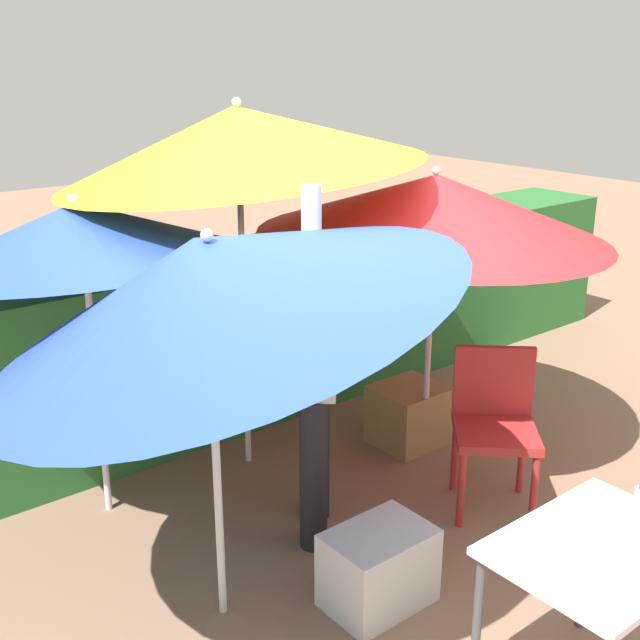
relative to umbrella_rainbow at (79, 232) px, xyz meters
name	(u,v)px	position (x,y,z in m)	size (l,w,h in m)	color
ground_plane	(355,528)	(0.96, -1.00, -1.58)	(24.00, 24.00, 0.00)	#937056
hedge_row	(196,344)	(0.96, 0.62, -0.99)	(8.00, 0.70, 1.17)	#2D7033
umbrella_rainbow	(79,232)	(0.00, 0.00, 0.00)	(1.69, 1.71, 1.81)	silver
umbrella_orange	(435,206)	(1.86, -0.64, 0.01)	(2.06, 2.06, 1.81)	silver
umbrella_yellow	(238,140)	(0.92, -0.04, 0.39)	(2.07, 2.06, 2.29)	silver
umbrella_navy	(208,280)	(0.03, -1.17, 0.01)	(2.08, 2.02, 2.13)	silver
person_vendor	(315,368)	(0.79, -0.88, -0.64)	(0.43, 0.47, 1.88)	black
chair_plastic	(494,420)	(1.73, -1.27, -1.07)	(0.62, 0.62, 0.89)	#B72D2D
cooler_box	(378,568)	(0.65, -1.52, -1.39)	(0.48, 0.34, 0.37)	silver
crate_cardboard	(409,415)	(1.89, -0.47, -1.38)	(0.44, 0.40, 0.39)	#9E7A4C
folding_table	(600,565)	(0.88, -2.46, -0.95)	(0.80, 0.60, 0.72)	#4C4C51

